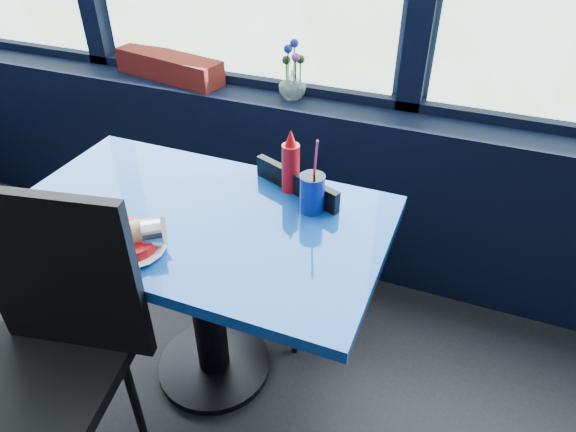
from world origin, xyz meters
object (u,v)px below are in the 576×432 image
(chair_near_back, at_px, (295,238))
(food_basket, at_px, (120,239))
(soda_cup, at_px, (312,192))
(flower_vase, at_px, (292,81))
(near_table, at_px, (201,259))
(chair_near_front, at_px, (36,356))
(ketchup_bottle, at_px, (291,164))
(planter_box, at_px, (169,66))

(chair_near_back, relative_size, food_basket, 2.94)
(food_basket, relative_size, soda_cup, 1.05)
(flower_vase, bearing_deg, near_table, -89.26)
(chair_near_front, distance_m, ketchup_bottle, 0.92)
(flower_vase, xyz_separation_m, ketchup_bottle, (0.24, -0.62, -0.03))
(planter_box, xyz_separation_m, flower_vase, (0.63, -0.01, 0.02))
(chair_near_front, distance_m, planter_box, 1.51)
(food_basket, relative_size, ketchup_bottle, 1.26)
(flower_vase, bearing_deg, planter_box, 179.01)
(chair_near_front, height_order, chair_near_back, chair_near_front)
(near_table, xyz_separation_m, soda_cup, (0.33, 0.16, 0.25))
(food_basket, height_order, ketchup_bottle, ketchup_bottle)
(near_table, height_order, chair_near_back, chair_near_back)
(chair_near_front, height_order, food_basket, chair_near_front)
(chair_near_back, relative_size, soda_cup, 3.11)
(flower_vase, distance_m, food_basket, 1.10)
(near_table, xyz_separation_m, food_basket, (-0.11, -0.22, 0.21))
(near_table, height_order, chair_near_front, chair_near_front)
(planter_box, xyz_separation_m, soda_cup, (0.97, -0.72, -0.04))
(ketchup_bottle, xyz_separation_m, soda_cup, (0.11, -0.09, -0.03))
(chair_near_back, bearing_deg, soda_cup, 147.83)
(near_table, distance_m, planter_box, 1.12)
(chair_near_back, xyz_separation_m, planter_box, (-0.85, 0.54, 0.38))
(chair_near_back, xyz_separation_m, soda_cup, (0.12, -0.17, 0.34))
(ketchup_bottle, bearing_deg, chair_near_back, 100.37)
(chair_near_back, bearing_deg, planter_box, -10.19)
(chair_near_back, bearing_deg, ketchup_bottle, 122.88)
(near_table, bearing_deg, flower_vase, 90.74)
(chair_near_front, relative_size, flower_vase, 4.13)
(near_table, height_order, ketchup_bottle, ketchup_bottle)
(ketchup_bottle, bearing_deg, soda_cup, -39.04)
(soda_cup, bearing_deg, chair_near_front, -126.79)
(planter_box, xyz_separation_m, food_basket, (0.53, -1.10, -0.07))
(soda_cup, bearing_deg, planter_box, 143.55)
(chair_near_back, bearing_deg, chair_near_front, 87.79)
(flower_vase, height_order, ketchup_bottle, flower_vase)
(food_basket, bearing_deg, soda_cup, 28.73)
(chair_near_back, height_order, planter_box, planter_box)
(planter_box, bearing_deg, chair_near_back, -21.46)
(chair_near_front, relative_size, planter_box, 1.85)
(chair_near_back, relative_size, planter_box, 1.47)
(near_table, xyz_separation_m, chair_near_front, (-0.19, -0.54, 0.03))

